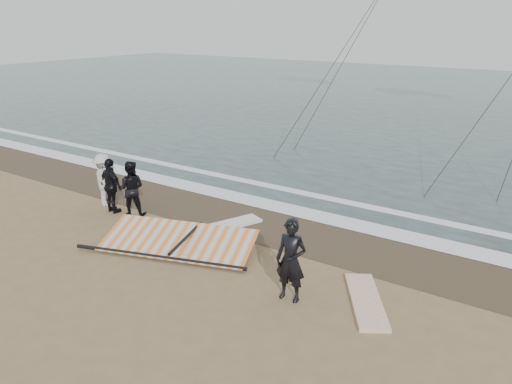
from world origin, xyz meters
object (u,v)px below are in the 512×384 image
board_white (366,301)px  board_cream (226,226)px  sail_rig (180,241)px  man_main (291,260)px

board_white → board_cream: (-5.20, 1.67, 0.00)m
board_cream → sail_rig: size_ratio=0.49×
board_white → sail_rig: size_ratio=0.50×
sail_rig → board_white: bearing=2.1°
man_main → sail_rig: man_main is taller
man_main → sail_rig: (-3.88, 0.62, -0.78)m
sail_rig → man_main: bearing=-9.0°
board_white → sail_rig: bearing=150.7°
man_main → board_cream: man_main is taller
board_cream → sail_rig: bearing=-72.9°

